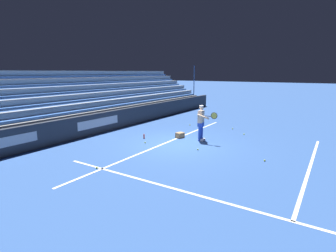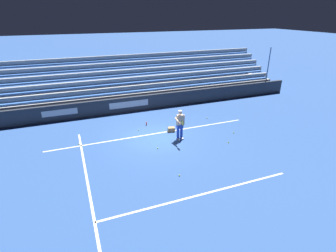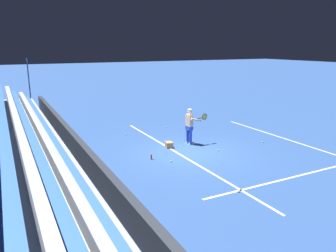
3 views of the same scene
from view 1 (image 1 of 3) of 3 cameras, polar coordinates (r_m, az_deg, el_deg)
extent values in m
plane|color=#2D5193|center=(12.15, 1.79, -3.91)|extent=(160.00, 160.00, 0.00)
cube|color=white|center=(12.41, -0.19, -3.57)|extent=(12.00, 0.10, 0.01)
cube|color=white|center=(7.07, 12.94, -16.13)|extent=(0.10, 12.00, 0.01)
cube|color=white|center=(10.57, 28.53, -7.76)|extent=(8.22, 0.10, 0.01)
cube|color=#2D333D|center=(14.93, -13.84, 0.85)|extent=(26.50, 0.24, 1.10)
cube|color=silver|center=(14.53, -14.77, 0.74)|extent=(2.80, 0.01, 0.44)
cube|color=silver|center=(12.00, -31.11, -2.84)|extent=(2.20, 0.01, 0.40)
cube|color=#9EA3A8|center=(16.89, -19.94, 1.72)|extent=(25.18, 4.00, 1.10)
cube|color=blue|center=(15.57, -16.50, 3.49)|extent=(24.68, 0.40, 0.12)
cube|color=#9EA3A8|center=(15.76, -17.20, 4.08)|extent=(25.18, 0.24, 0.45)
cube|color=blue|center=(16.13, -18.46, 5.25)|extent=(24.68, 0.40, 0.12)
cube|color=#9EA3A8|center=(16.33, -19.12, 5.80)|extent=(25.18, 0.24, 0.45)
cube|color=blue|center=(16.72, -20.30, 6.89)|extent=(24.68, 0.40, 0.12)
cube|color=#9EA3A8|center=(16.93, -20.92, 7.39)|extent=(25.18, 0.24, 0.45)
cube|color=blue|center=(17.34, -22.03, 8.40)|extent=(24.68, 0.40, 0.12)
cube|color=#9EA3A8|center=(17.56, -22.60, 8.87)|extent=(25.18, 0.24, 0.45)
cube|color=blue|center=(17.98, -23.64, 9.80)|extent=(24.68, 0.40, 0.12)
cube|color=#9EA3A8|center=(18.21, -24.18, 10.23)|extent=(25.18, 0.24, 0.45)
cylinder|color=#4C70B2|center=(25.05, 5.66, 8.54)|extent=(0.08, 0.08, 3.85)
cylinder|color=blue|center=(12.85, 7.29, -1.12)|extent=(0.15, 0.15, 0.88)
cylinder|color=blue|center=(12.65, 6.94, -1.32)|extent=(0.15, 0.15, 0.88)
cube|color=white|center=(12.93, 7.50, -2.85)|extent=(0.13, 0.29, 0.09)
cube|color=white|center=(12.73, 7.15, -3.08)|extent=(0.13, 0.29, 0.09)
cube|color=blue|center=(12.68, 7.16, 0.37)|extent=(0.36, 0.25, 0.20)
cube|color=beige|center=(12.61, 7.20, 2.02)|extent=(0.38, 0.24, 0.58)
sphere|color=beige|center=(12.54, 7.29, 3.95)|extent=(0.21, 0.21, 0.21)
cylinder|color=white|center=(12.53, 7.30, 4.36)|extent=(0.20, 0.20, 0.05)
cylinder|color=beige|center=(12.84, 7.58, 2.00)|extent=(0.09, 0.09, 0.56)
cylinder|color=beige|center=(12.31, 7.68, 2.00)|extent=(0.14, 0.59, 0.24)
cylinder|color=black|center=(12.22, 8.74, 2.14)|extent=(0.06, 0.30, 0.03)
torus|color=black|center=(12.13, 10.00, 2.22)|extent=(0.05, 0.31, 0.31)
cylinder|color=#D6D14C|center=(12.13, 10.00, 2.22)|extent=(0.03, 0.27, 0.27)
cube|color=#A87F51|center=(13.28, 2.62, -1.99)|extent=(0.45, 0.38, 0.26)
sphere|color=#CCE533|center=(9.44, -15.24, -8.76)|extent=(0.07, 0.07, 0.07)
sphere|color=#CCE533|center=(12.31, -5.03, -3.59)|extent=(0.07, 0.07, 0.07)
sphere|color=#CCE533|center=(10.47, 20.30, -7.05)|extent=(0.07, 0.07, 0.07)
sphere|color=#CCE533|center=(11.25, 6.52, -5.10)|extent=(0.07, 0.07, 0.07)
sphere|color=#CCE533|center=(14.46, 16.22, -1.71)|extent=(0.07, 0.07, 0.07)
sphere|color=#CCE533|center=(15.67, 13.89, -0.58)|extent=(0.07, 0.07, 0.07)
sphere|color=#CCE533|center=(16.37, 4.79, 0.24)|extent=(0.07, 0.07, 0.07)
cylinder|color=#EA4C33|center=(13.15, -5.24, -2.26)|extent=(0.07, 0.07, 0.22)
camera|label=2|loc=(9.57, 86.99, 21.80)|focal=28.00mm
camera|label=3|loc=(13.40, -66.63, 10.64)|focal=35.00mm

